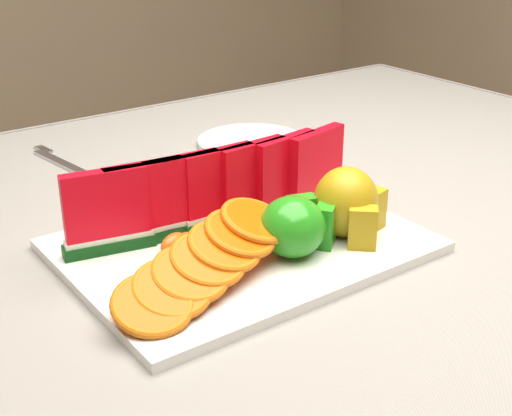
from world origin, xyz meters
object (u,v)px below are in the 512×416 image
(apple_cluster, at_px, (296,226))
(pear_cluster, at_px, (348,204))
(side_plate, at_px, (252,142))
(platter, at_px, (242,245))
(fork, at_px, (63,163))

(apple_cluster, height_order, pear_cluster, pear_cluster)
(pear_cluster, bearing_deg, side_plate, 71.72)
(pear_cluster, bearing_deg, platter, 153.17)
(pear_cluster, relative_size, side_plate, 0.46)
(apple_cluster, relative_size, fork, 0.56)
(apple_cluster, bearing_deg, pear_cluster, 0.50)
(platter, relative_size, side_plate, 1.68)
(pear_cluster, distance_m, fork, 0.49)
(platter, distance_m, fork, 0.40)
(platter, xyz_separation_m, pear_cluster, (0.11, -0.06, 0.04))
(apple_cluster, bearing_deg, platter, 120.39)
(side_plate, distance_m, fork, 0.31)
(platter, height_order, pear_cluster, pear_cluster)
(pear_cluster, xyz_separation_m, fork, (-0.17, 0.46, -0.05))
(pear_cluster, distance_m, side_plate, 0.38)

